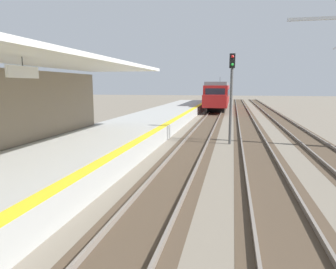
% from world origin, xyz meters
% --- Properties ---
extents(station_platform, '(5.00, 80.00, 0.91)m').
position_xyz_m(station_platform, '(-2.50, 16.00, 0.45)').
color(station_platform, '#A8A8A3').
rests_on(station_platform, ground).
extents(track_pair_nearest_platform, '(2.34, 120.00, 0.16)m').
position_xyz_m(track_pair_nearest_platform, '(1.90, 20.00, 0.05)').
color(track_pair_nearest_platform, '#4C3D2D').
rests_on(track_pair_nearest_platform, ground).
extents(track_pair_middle, '(2.34, 120.00, 0.16)m').
position_xyz_m(track_pair_middle, '(5.30, 20.00, 0.05)').
color(track_pair_middle, '#4C3D2D').
rests_on(track_pair_middle, ground).
extents(track_pair_far_side, '(2.34, 120.00, 0.16)m').
position_xyz_m(track_pair_far_side, '(8.70, 20.00, 0.05)').
color(track_pair_far_side, '#4C3D2D').
rests_on(track_pair_far_side, ground).
extents(approaching_train, '(2.93, 19.60, 4.76)m').
position_xyz_m(approaching_train, '(1.90, 48.15, 2.18)').
color(approaching_train, maroon).
rests_on(approaching_train, ground).
extents(rail_signal_post, '(0.32, 0.34, 5.20)m').
position_xyz_m(rail_signal_post, '(3.89, 20.80, 3.19)').
color(rail_signal_post, '#4C4C4C').
rests_on(rail_signal_post, ground).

